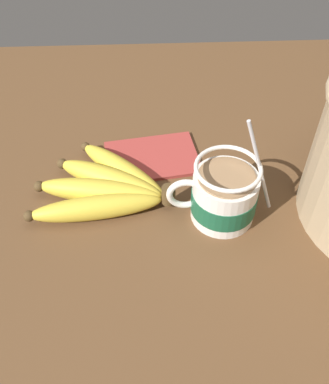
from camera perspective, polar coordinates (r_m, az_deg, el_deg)
table at (r=66.67cm, az=1.29°, el=-1.56°), size 97.77×97.77×2.94cm
coffee_mug at (r=60.76cm, az=7.85°, el=-0.51°), size 15.28×9.35×17.16cm
banana_bunch at (r=65.02cm, az=-7.77°, el=0.57°), size 21.73×17.95×4.12cm
napkin at (r=71.63cm, az=-1.66°, el=4.59°), size 16.46×12.66×0.60cm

